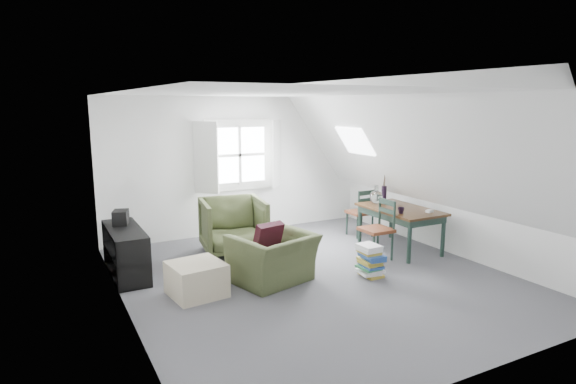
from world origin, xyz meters
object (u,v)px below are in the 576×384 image
armchair_far (234,253)px  dining_chair_near (378,228)px  ottoman (197,279)px  dining_chair_far (361,212)px  armchair_near (273,282)px  magazine_stack (370,261)px  dining_table (400,214)px  media_shelf (126,255)px

armchair_far → dining_chair_near: (1.88, -1.29, 0.48)m
ottoman → dining_chair_far: size_ratio=0.73×
armchair_near → dining_chair_near: bearing=168.7°
dining_chair_far → magazine_stack: size_ratio=1.93×
ottoman → dining_table: dining_table is taller
dining_chair_far → magazine_stack: dining_chair_far is taller
armchair_far → magazine_stack: same height
ottoman → magazine_stack: size_ratio=1.40×
armchair_far → dining_chair_far: bearing=6.1°
media_shelf → magazine_stack: (3.00, -1.59, -0.08)m
dining_chair_far → dining_chair_near: (-0.54, -1.17, 0.03)m
armchair_near → dining_chair_near: size_ratio=1.10×
ottoman → media_shelf: media_shelf is taller
armchair_far → media_shelf: 1.75m
dining_table → dining_chair_far: dining_chair_far is taller
media_shelf → magazine_stack: bearing=-27.0°
magazine_stack → dining_chair_near: bearing=44.7°
dining_table → dining_chair_far: 0.97m
armchair_near → magazine_stack: 1.38m
media_shelf → magazine_stack: size_ratio=2.93×
ottoman → magazine_stack: magazine_stack is taller
armchair_far → dining_chair_near: 2.33m
armchair_near → magazine_stack: magazine_stack is taller
magazine_stack → armchair_near: bearing=161.2°
dining_table → magazine_stack: size_ratio=3.10×
ottoman → dining_chair_far: 3.69m
dining_table → dining_chair_far: size_ratio=1.61×
media_shelf → dining_chair_far: bearing=3.1°
armchair_far → dining_table: dining_table is taller
media_shelf → dining_table: bearing=-9.8°
armchair_far → dining_table: 2.78m
armchair_near → dining_table: size_ratio=0.73×
dining_table → media_shelf: bearing=165.1°
ottoman → magazine_stack: bearing=-11.5°
ottoman → dining_table: bearing=5.1°
media_shelf → ottoman: bearing=-58.6°
armchair_far → media_shelf: (-1.70, -0.27, 0.30)m
dining_table → dining_chair_near: 0.66m
ottoman → dining_table: 3.57m
dining_chair_far → magazine_stack: (-1.12, -1.74, -0.23)m
armchair_near → dining_table: dining_table is taller
armchair_near → ottoman: ottoman is taller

